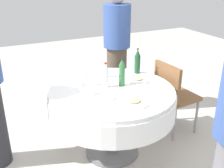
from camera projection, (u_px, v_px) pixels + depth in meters
ground_plane at (112, 152)px, 2.93m from camera, size 10.00×10.00×0.00m
dining_table at (112, 103)px, 2.70m from camera, size 1.25×1.25×0.74m
bottle_green_outer at (122, 73)px, 2.67m from camera, size 0.06×0.06×0.29m
bottle_dark_green_rear at (137, 62)px, 2.99m from camera, size 0.06×0.06×0.28m
bottle_clear_north at (106, 76)px, 2.65m from camera, size 0.06×0.06×0.25m
wine_glass_inner at (85, 75)px, 2.67m from camera, size 0.06×0.06×0.15m
wine_glass_front at (82, 85)px, 2.43m from camera, size 0.07×0.07×0.16m
wine_glass_south at (103, 69)px, 2.89m from camera, size 0.07×0.07×0.13m
plate_right at (134, 102)px, 2.36m from camera, size 0.26×0.26×0.04m
plate_east at (104, 96)px, 2.47m from camera, size 0.21×0.21×0.02m
plate_left at (138, 80)px, 2.82m from camera, size 0.23×0.23×0.04m
fork_rear at (70, 81)px, 2.82m from camera, size 0.18×0.04×0.00m
knife_north at (152, 92)px, 2.56m from camera, size 0.17×0.09×0.00m
person_rear at (117, 50)px, 3.50m from camera, size 0.34×0.34×1.62m
chair_south at (173, 92)px, 3.09m from camera, size 0.43×0.43×0.87m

